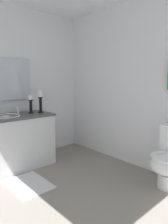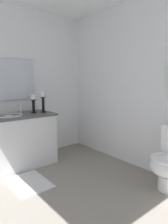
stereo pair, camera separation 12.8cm
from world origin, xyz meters
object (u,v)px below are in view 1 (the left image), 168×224
object	(u,v)px
sink_basin	(6,119)
candle_holder_short	(31,104)
candle_holder_tall	(40,101)
vanity_cabinet	(7,143)
bath_mat	(29,184)

from	to	relation	value
sink_basin	candle_holder_short	xyz separation A→B (m)	(-0.02, 0.41, 0.18)
candle_holder_tall	candle_holder_short	bearing A→B (deg)	-109.46
sink_basin	vanity_cabinet	bearing A→B (deg)	-90.00
vanity_cabinet	sink_basin	bearing A→B (deg)	90.00
sink_basin	bath_mat	size ratio (longest dim) A/B	0.67
bath_mat	vanity_cabinet	bearing A→B (deg)	-180.00
sink_basin	candle_holder_tall	distance (m)	0.59
bath_mat	candle_holder_tall	bearing A→B (deg)	137.04
candle_holder_tall	vanity_cabinet	bearing A→B (deg)	-93.47
bath_mat	candle_holder_short	bearing A→B (deg)	147.58
vanity_cabinet	bath_mat	bearing A→B (deg)	0.00
candle_holder_short	bath_mat	world-z (taller)	candle_holder_short
vanity_cabinet	candle_holder_short	size ratio (longest dim) A/B	4.86
vanity_cabinet	bath_mat	xyz separation A→B (m)	(0.62, 0.00, -0.39)
vanity_cabinet	bath_mat	distance (m)	0.74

